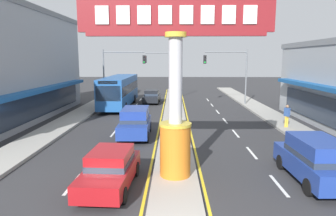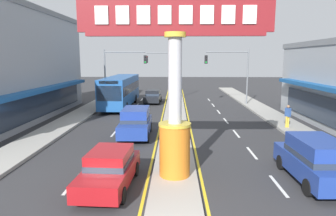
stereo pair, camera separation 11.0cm
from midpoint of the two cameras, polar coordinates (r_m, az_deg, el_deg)
name	(u,v)px [view 1 (the left image)]	position (r m, az deg, el deg)	size (l,w,h in m)	color
median_strip	(174,120)	(25.64, 1.07, -2.23)	(1.97, 52.00, 0.14)	#A39E93
sidewalk_left	(63,124)	(25.23, -19.24, -2.90)	(2.32, 60.00, 0.18)	#9E9B93
sidewalk_right	(287,125)	(25.25, 21.36, -3.01)	(2.32, 60.00, 0.18)	#9E9B93
lane_markings	(174,124)	(24.33, 1.07, -3.02)	(8.71, 52.00, 0.01)	silver
district_sign	(175,89)	(12.70, 1.16, 3.61)	(7.93, 1.40, 7.58)	orange
traffic_light_left_side	(119,67)	(34.90, -9.29, 7.61)	(4.86, 0.46, 6.20)	slate
traffic_light_right_side	(231,67)	(34.37, 11.60, 7.52)	(4.86, 0.46, 6.20)	slate
traffic_light_median_far	(164,66)	(39.79, -0.76, 7.85)	(4.20, 0.46, 6.20)	slate
suv_near_right_lane	(316,159)	(14.35, 25.86, -8.69)	(2.05, 4.64, 1.90)	navy
sedan_far_right_lane	(110,169)	(12.72, -11.05, -11.10)	(2.01, 4.39, 1.53)	maroon
bus_near_left_lane	(119,90)	(33.35, -9.21, 3.45)	(2.65, 11.22, 3.26)	#1E5199
sedan_mid_left_lane	(152,96)	(35.83, -3.16, 2.21)	(1.93, 4.35, 1.53)	black
suv_far_left_oncoming	(135,122)	(20.46, -6.33, -2.63)	(2.04, 4.64, 1.90)	navy
pedestrian_near_kerb	(287,115)	(23.90, 21.33, -1.16)	(0.38, 0.46, 1.66)	gold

